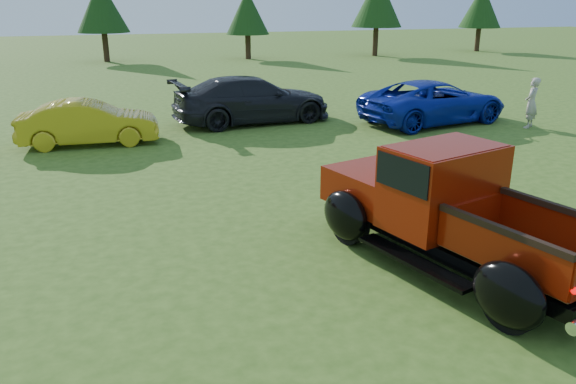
% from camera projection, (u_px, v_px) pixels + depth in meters
% --- Properties ---
extents(ground, '(120.00, 120.00, 0.00)m').
position_uv_depth(ground, '(318.00, 264.00, 8.61)').
color(ground, '#355418').
rests_on(ground, ground).
extents(tree_mid_left, '(3.20, 3.20, 5.00)m').
position_uv_depth(tree_mid_left, '(101.00, 6.00, 34.65)').
color(tree_mid_left, '#332114').
rests_on(tree_mid_left, ground).
extents(tree_mid_right, '(2.82, 2.82, 4.40)m').
position_uv_depth(tree_mid_right, '(247.00, 12.00, 36.39)').
color(tree_mid_right, '#332114').
rests_on(tree_mid_right, ground).
extents(tree_east, '(3.46, 3.46, 5.40)m').
position_uv_depth(tree_east, '(377.00, 1.00, 38.22)').
color(tree_east, '#332114').
rests_on(tree_east, ground).
extents(tree_far_east, '(3.07, 3.07, 4.80)m').
position_uv_depth(tree_far_east, '(481.00, 6.00, 41.76)').
color(tree_far_east, '#332114').
rests_on(tree_far_east, ground).
extents(pickup_truck, '(3.34, 5.15, 1.80)m').
position_uv_depth(pickup_truck, '(440.00, 205.00, 8.59)').
color(pickup_truck, black).
rests_on(pickup_truck, ground).
extents(show_car_yellow, '(3.75, 1.44, 1.22)m').
position_uv_depth(show_car_yellow, '(89.00, 123.00, 15.41)').
color(show_car_yellow, '#B69C18').
rests_on(show_car_yellow, ground).
extents(show_car_grey, '(5.33, 2.64, 1.49)m').
position_uv_depth(show_car_grey, '(252.00, 100.00, 18.14)').
color(show_car_grey, black).
rests_on(show_car_grey, ground).
extents(show_car_blue, '(5.27, 3.16, 1.37)m').
position_uv_depth(show_car_blue, '(434.00, 102.00, 18.11)').
color(show_car_blue, '#0D1F95').
rests_on(show_car_blue, ground).
extents(spectator, '(0.68, 0.63, 1.55)m').
position_uv_depth(spectator, '(531.00, 103.00, 17.37)').
color(spectator, '#A89E91').
rests_on(spectator, ground).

